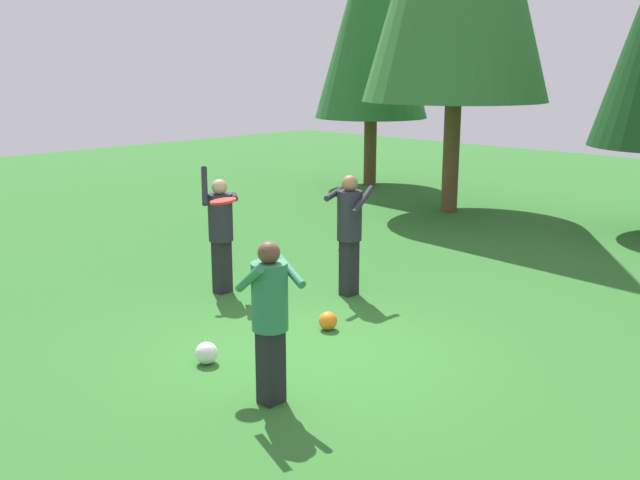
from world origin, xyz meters
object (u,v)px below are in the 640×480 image
at_px(ball_blue, 344,250).
at_px(tree_far_left, 372,15).
at_px(person_thrower, 221,226).
at_px(frisbee, 223,201).
at_px(ball_orange, 328,321).
at_px(person_bystander, 349,225).
at_px(person_catcher, 270,310).
at_px(ball_white, 207,353).

xyz_separation_m(ball_blue, tree_far_left, (-4.48, 5.99, 4.24)).
relative_size(person_thrower, tree_far_left, 0.26).
relative_size(frisbee, ball_orange, 1.70).
bearing_deg(person_bystander, person_catcher, 15.16).
height_order(person_catcher, ball_orange, person_catcher).
bearing_deg(frisbee, person_thrower, 142.59).
xyz_separation_m(person_bystander, ball_blue, (-1.44, 1.51, -0.89)).
relative_size(person_thrower, ball_orange, 7.87).
relative_size(person_thrower, person_catcher, 1.13).
relative_size(person_thrower, frisbee, 4.64).
height_order(person_bystander, ball_white, person_bystander).
height_order(person_bystander, tree_far_left, tree_far_left).
bearing_deg(ball_orange, person_thrower, 178.47).
bearing_deg(tree_far_left, ball_orange, -52.57).
distance_m(person_thrower, ball_orange, 2.26).
height_order(person_thrower, ball_orange, person_thrower).
height_order(ball_white, tree_far_left, tree_far_left).
bearing_deg(ball_orange, ball_white, -98.14).
xyz_separation_m(person_catcher, tree_far_left, (-7.60, 10.48, 3.42)).
height_order(person_catcher, frisbee, frisbee).
bearing_deg(ball_blue, ball_white, -66.05).
bearing_deg(person_thrower, ball_white, -5.15).
bearing_deg(ball_blue, person_thrower, -88.28).
bearing_deg(ball_orange, tree_far_left, 127.43).
distance_m(ball_white, tree_far_left, 12.89).
xyz_separation_m(person_bystander, frisbee, (0.68, -2.71, 0.78)).
bearing_deg(frisbee, tree_far_left, 122.92).
height_order(ball_orange, tree_far_left, tree_far_left).
relative_size(ball_blue, tree_far_left, 0.03).
distance_m(frisbee, ball_orange, 2.25).
xyz_separation_m(frisbee, tree_far_left, (-6.60, 10.20, 2.57)).
distance_m(ball_orange, tree_far_left, 11.74).
height_order(ball_blue, ball_orange, ball_orange).
bearing_deg(person_catcher, person_bystander, -44.98).
bearing_deg(person_thrower, person_catcher, 6.16).
bearing_deg(frisbee, ball_orange, 88.02).
xyz_separation_m(person_thrower, person_bystander, (1.36, 1.15, 0.04)).
bearing_deg(person_catcher, frisbee, 0.00).
distance_m(ball_white, ball_blue, 4.77).
xyz_separation_m(frisbee, ball_blue, (-2.12, 4.21, -1.67)).
bearing_deg(person_bystander, tree_far_left, -155.77).
bearing_deg(ball_white, ball_orange, 81.86).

